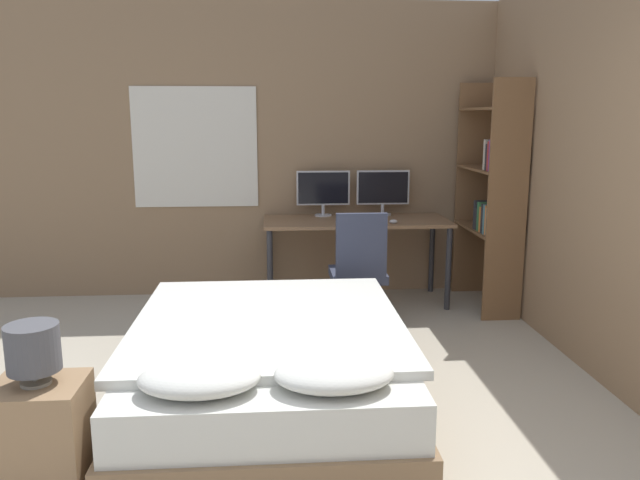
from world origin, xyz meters
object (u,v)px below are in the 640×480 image
Objects in this scene: bedside_lamp at (33,348)px; keyboard at (360,223)px; nightstand at (42,438)px; computer_mouse at (394,222)px; desk at (356,229)px; bed at (269,367)px; bookshelf at (493,190)px; monitor_right at (383,190)px; monitor_left at (323,190)px; office_chair at (358,283)px.

keyboard is (1.79, 2.58, 0.09)m from bedside_lamp.
bedside_lamp is (0.00, -0.00, 0.43)m from nightstand.
nightstand is 7.45× the size of computer_mouse.
desk is at bearing 57.56° from nightstand.
nightstand is at bearing 90.00° from bedside_lamp.
bedside_lamp is (-1.01, -0.74, 0.43)m from bed.
computer_mouse is at bearing 0.00° from keyboard.
nightstand is 0.26× the size of bookshelf.
bookshelf is at bearing 43.32° from bed.
monitor_right is at bearing 59.37° from keyboard.
monitor_left is 0.25× the size of bookshelf.
bed is 4.10× the size of monitor_left.
keyboard is 1.18m from bookshelf.
monitor_left is 7.01× the size of computer_mouse.
desk is (1.79, 2.82, 0.42)m from nightstand.
desk is at bearing -139.62° from monitor_right.
bookshelf reaches higher than nightstand.
monitor_left is at bearing 102.16° from office_chair.
office_chair is at bearing 62.74° from bed.
monitor_left is 0.77m from computer_mouse.
bookshelf is at bearing 40.96° from bedside_lamp.
computer_mouse reaches higher than bedside_lamp.
bed is 2.07m from keyboard.
nightstand is at bearing -129.26° from office_chair.
desk is at bearing -40.38° from monitor_left.
bedside_lamp is 2.73m from office_chair.
monitor_right reaches higher than bed.
office_chair is at bearing -77.84° from monitor_left.
computer_mouse reaches higher than desk.
desk is 0.39m from computer_mouse.
monitor_left is 0.59m from keyboard.
bedside_lamp is 0.56× the size of monitor_left.
keyboard is at bearing 55.28° from bedside_lamp.
monitor_right is at bearing 55.88° from bedside_lamp.
nightstand is at bearing -144.00° from bed.
computer_mouse is 0.73m from office_chair.
nightstand is (-1.01, -0.74, 0.00)m from bed.
office_chair is (0.21, -0.95, -0.63)m from monitor_left.
bedside_lamp is at bearing -116.33° from monitor_left.
monitor_right is at bearing 40.38° from desk.
monitor_right is 0.25× the size of bookshelf.
desk is at bearing 141.43° from computer_mouse.
keyboard is at bearing 178.23° from bookshelf.
computer_mouse is (1.07, 1.85, 0.52)m from bed.
desk reaches higher than nightstand.
nightstand is at bearing -116.33° from monitor_left.
desk is 0.25m from keyboard.
bed is at bearing -117.26° from office_chair.
monitor_right is 0.51× the size of office_chair.
bedside_lamp is at bearing -144.00° from bed.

